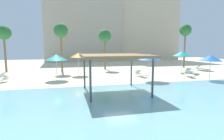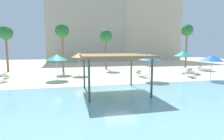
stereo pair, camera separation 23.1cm
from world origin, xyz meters
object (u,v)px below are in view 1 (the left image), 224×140
at_px(lounge_chair_4, 0,79).
at_px(lounge_chair_2, 189,74).
at_px(beach_umbrella_teal_3, 56,57).
at_px(palm_tree_3, 105,37).
at_px(beach_umbrella_teal_1, 182,54).
at_px(lounge_chair_0, 202,68).
at_px(palm_tree_2, 185,31).
at_px(lounge_chair_1, 191,71).
at_px(beach_umbrella_orange_4, 78,55).
at_px(beach_umbrella_blue_2, 149,57).
at_px(lounge_chair_3, 141,74).
at_px(palm_tree_1, 61,32).
at_px(shade_pavilion, 115,57).
at_px(beach_umbrella_blue_0, 211,58).
at_px(palm_tree_0, 4,34).

bearing_deg(lounge_chair_4, lounge_chair_2, 108.66).
relative_size(beach_umbrella_teal_3, palm_tree_3, 0.43).
relative_size(beach_umbrella_teal_1, lounge_chair_0, 1.45).
height_order(lounge_chair_0, palm_tree_2, palm_tree_2).
height_order(beach_umbrella_teal_1, lounge_chair_1, beach_umbrella_teal_1).
bearing_deg(lounge_chair_4, beach_umbrella_teal_1, 118.91).
bearing_deg(beach_umbrella_orange_4, lounge_chair_2, -19.71).
distance_m(beach_umbrella_blue_2, palm_tree_2, 15.04).
bearing_deg(lounge_chair_0, palm_tree_2, 151.70).
bearing_deg(beach_umbrella_blue_2, lounge_chair_3, 87.06).
height_order(palm_tree_1, palm_tree_2, palm_tree_2).
relative_size(beach_umbrella_blue_2, lounge_chair_4, 1.36).
xyz_separation_m(beach_umbrella_teal_1, beach_umbrella_teal_3, (-16.08, -1.89, -0.21)).
bearing_deg(lounge_chair_1, shade_pavilion, -56.79).
relative_size(beach_umbrella_teal_1, beach_umbrella_orange_4, 1.06).
height_order(beach_umbrella_blue_0, palm_tree_0, palm_tree_0).
bearing_deg(beach_umbrella_teal_1, lounge_chair_0, 8.30).
height_order(lounge_chair_2, palm_tree_1, palm_tree_1).
xyz_separation_m(beach_umbrella_orange_4, lounge_chair_1, (13.79, -2.54, -2.08)).
relative_size(palm_tree_1, palm_tree_3, 1.09).
bearing_deg(palm_tree_0, beach_umbrella_teal_1, -14.37).
height_order(beach_umbrella_orange_4, lounge_chair_1, beach_umbrella_orange_4).
distance_m(beach_umbrella_blue_0, palm_tree_3, 14.75).
relative_size(lounge_chair_0, lounge_chair_4, 0.99).
relative_size(lounge_chair_2, palm_tree_2, 0.28).
xyz_separation_m(beach_umbrella_blue_0, lounge_chair_2, (-0.73, 2.24, -1.94)).
bearing_deg(beach_umbrella_blue_0, lounge_chair_3, 148.22).
height_order(beach_umbrella_blue_0, lounge_chair_4, beach_umbrella_blue_0).
bearing_deg(beach_umbrella_teal_1, beach_umbrella_blue_0, -98.17).
height_order(lounge_chair_0, lounge_chair_1, same).
xyz_separation_m(beach_umbrella_blue_2, palm_tree_3, (-2.40, 10.42, 2.56)).
relative_size(beach_umbrella_blue_2, beach_umbrella_orange_4, 1.01).
height_order(beach_umbrella_orange_4, lounge_chair_2, beach_umbrella_orange_4).
distance_m(beach_umbrella_blue_0, beach_umbrella_blue_2, 6.27).
relative_size(palm_tree_2, palm_tree_3, 1.18).
bearing_deg(palm_tree_1, palm_tree_3, 12.21).
distance_m(shade_pavilion, beach_umbrella_blue_2, 6.13).
height_order(beach_umbrella_blue_2, lounge_chair_0, beach_umbrella_blue_2).
bearing_deg(palm_tree_0, lounge_chair_3, -26.55).
xyz_separation_m(beach_umbrella_teal_1, lounge_chair_2, (-1.58, -3.70, -2.19)).
height_order(beach_umbrella_blue_0, lounge_chair_3, beach_umbrella_blue_0).
bearing_deg(beach_umbrella_teal_3, beach_umbrella_teal_1, 6.72).
height_order(palm_tree_0, palm_tree_3, palm_tree_0).
bearing_deg(palm_tree_2, lounge_chair_4, -163.47).
bearing_deg(beach_umbrella_orange_4, beach_umbrella_blue_0, -27.13).
bearing_deg(lounge_chair_3, lounge_chair_4, -97.66).
xyz_separation_m(lounge_chair_3, palm_tree_1, (-8.88, 6.63, 5.12)).
relative_size(beach_umbrella_blue_0, lounge_chair_3, 1.31).
bearing_deg(lounge_chair_0, lounge_chair_1, -82.71).
distance_m(lounge_chair_4, palm_tree_3, 15.11).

